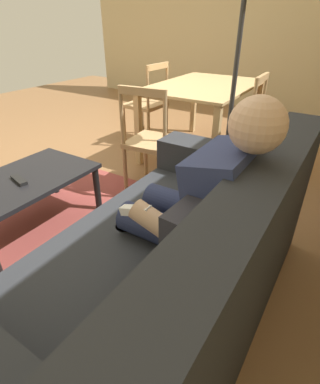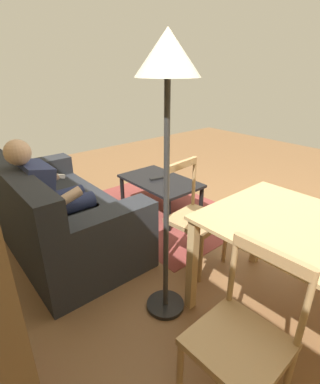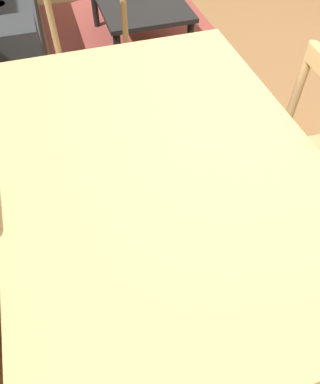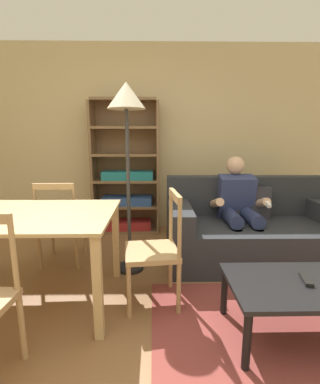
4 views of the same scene
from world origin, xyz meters
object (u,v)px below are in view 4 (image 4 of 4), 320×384
tv_remote (306,279)px  floor_lamp (127,114)px  dining_table (27,227)px  person_lounging (238,206)px  couch (252,230)px  coffee_table (302,290)px  dining_chair_near_wall (61,222)px  bookshelf (126,179)px  dining_chair_facing_couch (155,250)px

tv_remote → floor_lamp: (-1.27, 0.98, 1.15)m
dining_table → floor_lamp: bearing=37.4°
person_lounging → floor_lamp: 1.58m
couch → coffee_table: (-0.12, -1.27, 0.03)m
person_lounging → tv_remote: person_lounging is taller
coffee_table → dining_chair_near_wall: (-1.98, 1.18, 0.11)m
person_lounging → coffee_table: 1.34m
person_lounging → bookshelf: size_ratio=0.61×
person_lounging → dining_table: bearing=-155.7°
couch → dining_table: bearing=-158.3°
couch → person_lounging: size_ratio=1.68×
couch → coffee_table: 1.28m
coffee_table → dining_chair_facing_couch: 1.07m
couch → tv_remote: couch is taller
couch → coffee_table: size_ratio=1.97×
person_lounging → coffee_table: person_lounging is taller
couch → bookshelf: 1.84m
couch → dining_chair_facing_couch: (-1.09, -0.83, 0.12)m
person_lounging → dining_chair_near_wall: person_lounging is taller
dining_chair_near_wall → dining_chair_facing_couch: dining_chair_facing_couch is taller
bookshelf → couch: bearing=-32.5°
person_lounging → dining_table: person_lounging is taller
dining_chair_near_wall → dining_chair_facing_couch: bearing=-36.2°
dining_chair_near_wall → coffee_table: bearing=-30.8°
dining_chair_near_wall → dining_chair_facing_couch: (1.01, -0.74, -0.01)m
coffee_table → dining_table: bearing=167.6°
bookshelf → floor_lamp: 1.47m
couch → floor_lamp: bearing=-168.9°
tv_remote → dining_chair_facing_couch: dining_chair_facing_couch is taller
person_lounging → tv_remote: bearing=-87.0°
coffee_table → dining_chair_facing_couch: size_ratio=1.04×
coffee_table → dining_chair_near_wall: bearing=149.2°
person_lounging → couch: bearing=-16.4°
tv_remote → dining_chair_near_wall: 2.33m
dining_table → dining_chair_near_wall: bearing=89.9°
person_lounging → dining_chair_facing_couch: 1.29m
couch → dining_chair_near_wall: (-2.10, -0.09, 0.14)m
tv_remote → floor_lamp: size_ratio=0.09×
coffee_table → dining_chair_near_wall: dining_chair_near_wall is taller
dining_table → dining_chair_facing_couch: (1.01, 0.00, -0.21)m
dining_chair_facing_couch → person_lounging: bearing=43.0°
tv_remote → bookshelf: bearing=-43.6°
dining_chair_near_wall → dining_table: bearing=-90.1°
couch → person_lounging: bearing=163.6°
tv_remote → bookshelf: bookshelf is taller
bookshelf → person_lounging: bearing=-34.1°
coffee_table → bookshelf: (-1.39, 2.23, 0.42)m
couch → dining_chair_facing_couch: 1.38m
bookshelf → dining_chair_facing_couch: bearing=-77.0°
bookshelf → dining_chair_near_wall: 1.25m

